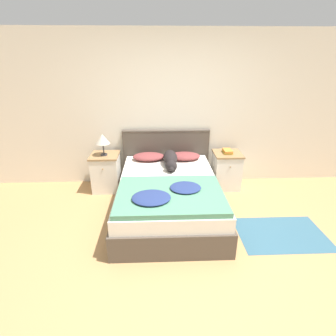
% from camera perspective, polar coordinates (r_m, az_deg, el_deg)
% --- Properties ---
extents(ground_plane, '(16.00, 16.00, 0.00)m').
position_cam_1_polar(ground_plane, '(3.15, 3.39, -19.38)').
color(ground_plane, tan).
extents(wall_back, '(9.00, 0.06, 2.55)m').
position_cam_1_polar(wall_back, '(4.53, 1.18, 12.26)').
color(wall_back, beige).
rests_on(wall_back, ground_plane).
extents(bed, '(1.43, 2.06, 0.52)m').
position_cam_1_polar(bed, '(3.81, 0.12, -6.28)').
color(bed, '#4C4238').
rests_on(bed, ground_plane).
extents(headboard, '(1.51, 0.06, 0.98)m').
position_cam_1_polar(headboard, '(4.66, -0.42, 2.81)').
color(headboard, '#4C4238').
rests_on(headboard, ground_plane).
extents(nightstand_left, '(0.46, 0.47, 0.63)m').
position_cam_1_polar(nightstand_left, '(4.57, -13.32, -0.85)').
color(nightstand_left, silver).
rests_on(nightstand_left, ground_plane).
extents(nightstand_right, '(0.46, 0.47, 0.63)m').
position_cam_1_polar(nightstand_right, '(4.63, 12.55, -0.44)').
color(nightstand_right, silver).
rests_on(nightstand_right, ground_plane).
extents(pillow_left, '(0.53, 0.34, 0.11)m').
position_cam_1_polar(pillow_left, '(4.41, -4.22, 2.49)').
color(pillow_left, brown).
rests_on(pillow_left, bed).
extents(pillow_right, '(0.53, 0.34, 0.11)m').
position_cam_1_polar(pillow_right, '(4.43, 3.58, 2.60)').
color(pillow_right, brown).
rests_on(pillow_right, bed).
extents(quilt, '(1.31, 0.99, 0.11)m').
position_cam_1_polar(quilt, '(3.23, 0.32, -5.84)').
color(quilt, '#4C8466').
rests_on(quilt, bed).
extents(dog, '(0.22, 0.77, 0.21)m').
position_cam_1_polar(dog, '(4.16, 0.56, 1.87)').
color(dog, black).
rests_on(dog, bed).
extents(book_stack, '(0.15, 0.21, 0.06)m').
position_cam_1_polar(book_stack, '(4.51, 12.83, 3.58)').
color(book_stack, gold).
rests_on(book_stack, nightstand_right).
extents(table_lamp, '(0.23, 0.23, 0.36)m').
position_cam_1_polar(table_lamp, '(4.35, -14.07, 6.05)').
color(table_lamp, '#2D2D33').
rests_on(table_lamp, nightstand_left).
extents(rug, '(1.12, 0.76, 0.00)m').
position_cam_1_polar(rug, '(3.81, 23.43, -13.01)').
color(rug, '#335B70').
rests_on(rug, ground_plane).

